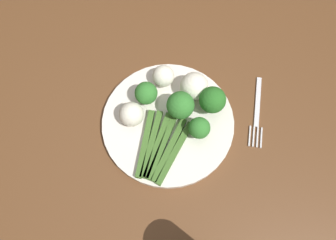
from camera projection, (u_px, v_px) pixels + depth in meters
The scene contains 12 objects.
ground_plane at pixel (166, 180), 1.39m from camera, with size 6.00×6.00×0.02m, color gray.
dining_table at pixel (164, 127), 0.76m from camera, with size 1.31×1.06×0.77m.
plate at pixel (168, 122), 0.65m from camera, with size 0.28×0.28×0.01m, color silver.
asparagus_bundle at pixel (160, 147), 0.61m from camera, with size 0.11×0.16×0.01m.
broccoli_front at pixel (146, 93), 0.63m from camera, with size 0.05×0.05×0.06m.
broccoli_left at pixel (213, 102), 0.61m from camera, with size 0.05×0.05×0.07m.
broccoli_front_left at pixel (180, 106), 0.61m from camera, with size 0.06×0.06×0.07m.
broccoli_near_center at pixel (199, 128), 0.60m from camera, with size 0.04×0.04×0.05m.
cauliflower_mid at pixel (194, 86), 0.64m from camera, with size 0.06×0.06×0.06m, color white.
cauliflower_back_right at pixel (161, 76), 0.65m from camera, with size 0.05×0.05×0.05m, color white.
cauliflower_right at pixel (132, 114), 0.62m from camera, with size 0.05×0.05×0.05m, color white.
fork at pixel (257, 112), 0.66m from camera, with size 0.04×0.17×0.00m.
Camera 1 is at (-0.01, 0.27, 1.38)m, focal length 32.85 mm.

